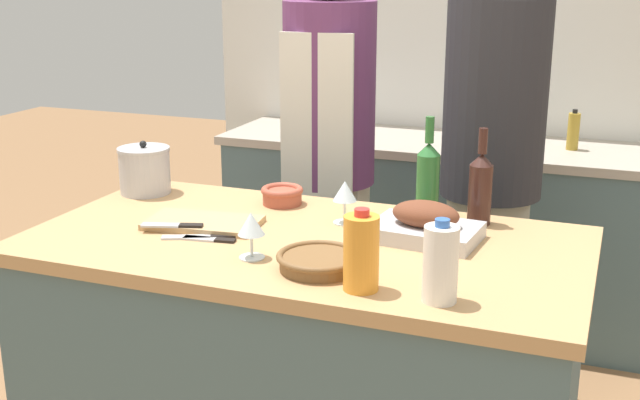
% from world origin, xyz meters
% --- Properties ---
extents(kitchen_island, '(1.59, 0.83, 0.93)m').
position_xyz_m(kitchen_island, '(0.00, 0.00, 0.47)').
color(kitchen_island, '#4C666B').
rests_on(kitchen_island, ground_plane).
extents(back_counter, '(2.05, 0.60, 0.89)m').
position_xyz_m(back_counter, '(0.00, 1.66, 0.45)').
color(back_counter, '#4C666B').
rests_on(back_counter, ground_plane).
extents(back_wall, '(2.55, 0.10, 2.55)m').
position_xyz_m(back_wall, '(0.00, 2.01, 1.27)').
color(back_wall, silver).
rests_on(back_wall, ground_plane).
extents(roasting_pan, '(0.32, 0.24, 0.11)m').
position_xyz_m(roasting_pan, '(0.32, 0.11, 0.98)').
color(roasting_pan, '#BCBCC1').
rests_on(roasting_pan, kitchen_island).
extents(wicker_basket, '(0.22, 0.22, 0.04)m').
position_xyz_m(wicker_basket, '(0.13, -0.21, 0.96)').
color(wicker_basket, brown).
rests_on(wicker_basket, kitchen_island).
extents(cutting_board, '(0.36, 0.22, 0.02)m').
position_xyz_m(cutting_board, '(-0.33, 0.00, 0.94)').
color(cutting_board, tan).
rests_on(cutting_board, kitchen_island).
extents(stock_pot, '(0.18, 0.18, 0.18)m').
position_xyz_m(stock_pot, '(-0.69, 0.25, 1.01)').
color(stock_pot, '#B7B7BC').
rests_on(stock_pot, kitchen_island).
extents(mixing_bowl, '(0.14, 0.14, 0.06)m').
position_xyz_m(mixing_bowl, '(-0.20, 0.29, 0.96)').
color(mixing_bowl, '#A84C38').
rests_on(mixing_bowl, kitchen_island).
extents(juice_jug, '(0.09, 0.09, 0.20)m').
position_xyz_m(juice_jug, '(0.27, -0.30, 1.03)').
color(juice_jug, orange).
rests_on(juice_jug, kitchen_island).
extents(milk_jug, '(0.08, 0.08, 0.20)m').
position_xyz_m(milk_jug, '(0.46, -0.30, 1.02)').
color(milk_jug, white).
rests_on(milk_jug, kitchen_island).
extents(wine_bottle_green, '(0.07, 0.07, 0.31)m').
position_xyz_m(wine_bottle_green, '(0.27, 0.34, 1.06)').
color(wine_bottle_green, '#28662D').
rests_on(wine_bottle_green, kitchen_island).
extents(wine_bottle_dark, '(0.07, 0.07, 0.29)m').
position_xyz_m(wine_bottle_dark, '(0.44, 0.31, 1.05)').
color(wine_bottle_dark, '#381E19').
rests_on(wine_bottle_dark, kitchen_island).
extents(wine_glass_left, '(0.07, 0.07, 0.13)m').
position_xyz_m(wine_glass_left, '(0.06, 0.17, 1.03)').
color(wine_glass_left, silver).
rests_on(wine_glass_left, kitchen_island).
extents(wine_glass_right, '(0.07, 0.07, 0.13)m').
position_xyz_m(wine_glass_right, '(-0.07, -0.20, 1.02)').
color(wine_glass_right, silver).
rests_on(wine_glass_right, kitchen_island).
extents(knife_chef, '(0.22, 0.12, 0.01)m').
position_xyz_m(knife_chef, '(-0.27, -0.10, 0.94)').
color(knife_chef, '#B7B7BC').
rests_on(knife_chef, kitchen_island).
extents(knife_paring, '(0.18, 0.08, 0.01)m').
position_xyz_m(knife_paring, '(-0.37, -0.09, 0.95)').
color(knife_paring, '#B7B7BC').
rests_on(knife_paring, cutting_board).
extents(knife_bread, '(0.16, 0.05, 0.01)m').
position_xyz_m(knife_bread, '(-0.24, -0.11, 0.94)').
color(knife_bread, '#B7B7BC').
rests_on(knife_bread, kitchen_island).
extents(condiment_bottle_tall, '(0.05, 0.05, 0.18)m').
position_xyz_m(condiment_bottle_tall, '(0.61, 1.69, 0.97)').
color(condiment_bottle_tall, '#B28E2D').
rests_on(condiment_bottle_tall, back_counter).
extents(condiment_bottle_short, '(0.06, 0.06, 0.20)m').
position_xyz_m(condiment_bottle_short, '(0.24, 1.72, 0.98)').
color(condiment_bottle_short, '#332D28').
rests_on(condiment_bottle_short, back_counter).
extents(person_cook_aproned, '(0.36, 0.37, 1.76)m').
position_xyz_m(person_cook_aproned, '(-0.26, 0.91, 0.98)').
color(person_cook_aproned, beige).
rests_on(person_cook_aproned, ground_plane).
extents(person_cook_guest, '(0.37, 0.37, 1.78)m').
position_xyz_m(person_cook_guest, '(0.38, 0.92, 0.98)').
color(person_cook_guest, beige).
rests_on(person_cook_guest, ground_plane).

